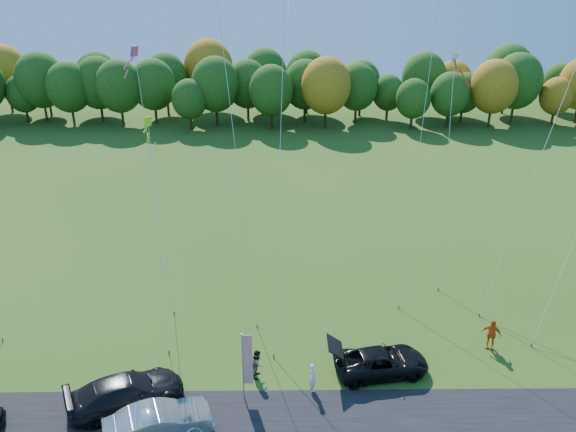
{
  "coord_description": "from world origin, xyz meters",
  "views": [
    {
      "loc": [
        -0.33,
        -24.43,
        20.33
      ],
      "look_at": [
        0.0,
        6.0,
        7.0
      ],
      "focal_mm": 35.0,
      "sensor_mm": 36.0,
      "label": 1
    }
  ],
  "objects_px": {
    "person_east": "(491,334)",
    "silver_sedan": "(159,423)",
    "black_suv": "(381,362)",
    "feather_flag": "(246,359)"
  },
  "relations": [
    {
      "from": "silver_sedan",
      "to": "person_east",
      "type": "xyz_separation_m",
      "value": [
        17.99,
        6.65,
        0.13
      ]
    },
    {
      "from": "silver_sedan",
      "to": "person_east",
      "type": "height_order",
      "value": "person_east"
    },
    {
      "from": "silver_sedan",
      "to": "feather_flag",
      "type": "bearing_deg",
      "value": -77.98
    },
    {
      "from": "black_suv",
      "to": "silver_sedan",
      "type": "xyz_separation_m",
      "value": [
        -11.25,
        -4.5,
        0.12
      ]
    },
    {
      "from": "black_suv",
      "to": "feather_flag",
      "type": "bearing_deg",
      "value": 95.12
    },
    {
      "from": "feather_flag",
      "to": "silver_sedan",
      "type": "bearing_deg",
      "value": -146.67
    },
    {
      "from": "black_suv",
      "to": "person_east",
      "type": "relative_size",
      "value": 2.68
    },
    {
      "from": "person_east",
      "to": "feather_flag",
      "type": "xyz_separation_m",
      "value": [
        -13.96,
        -4.0,
        1.45
      ]
    },
    {
      "from": "silver_sedan",
      "to": "person_east",
      "type": "bearing_deg",
      "value": -91.03
    },
    {
      "from": "person_east",
      "to": "silver_sedan",
      "type": "bearing_deg",
      "value": -133.91
    }
  ]
}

